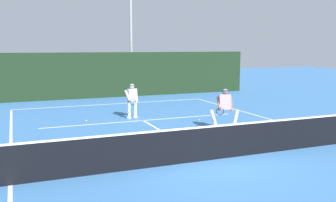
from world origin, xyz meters
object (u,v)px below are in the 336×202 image
(tennis_ball_extra, at_px, (86,121))
(light_pole, at_px, (131,26))
(player_far, at_px, (132,99))
(player_near, at_px, (225,108))
(tennis_ball, at_px, (199,120))

(tennis_ball_extra, xyz_separation_m, light_pole, (4.90, 9.31, 4.68))
(light_pole, bearing_deg, player_far, -106.65)
(tennis_ball_extra, distance_m, light_pole, 11.51)
(player_near, xyz_separation_m, tennis_ball, (0.02, 2.19, -0.88))
(player_far, relative_size, light_pole, 0.21)
(player_near, distance_m, player_far, 4.63)
(tennis_ball, relative_size, light_pole, 0.01)
(player_near, distance_m, tennis_ball_extra, 6.15)
(player_far, bearing_deg, tennis_ball_extra, -12.58)
(player_near, bearing_deg, tennis_ball_extra, -19.86)
(player_near, height_order, player_far, player_near)
(player_far, xyz_separation_m, light_pole, (2.79, 9.34, 3.84))
(player_near, bearing_deg, tennis_ball, -70.62)
(player_far, distance_m, light_pole, 10.48)
(player_near, xyz_separation_m, tennis_ball_extra, (-4.68, 3.89, -0.88))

